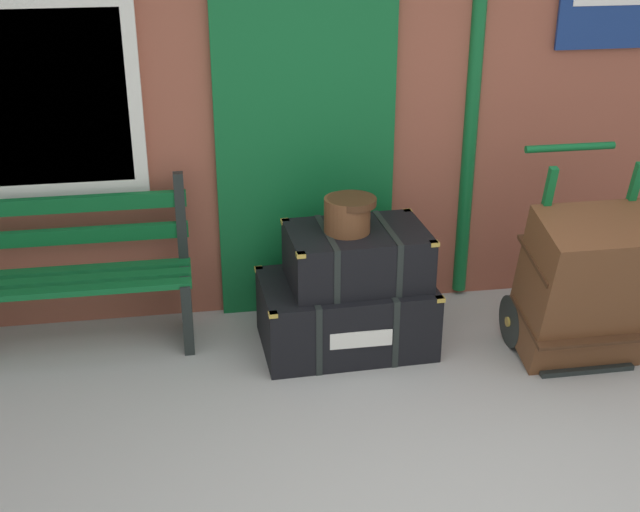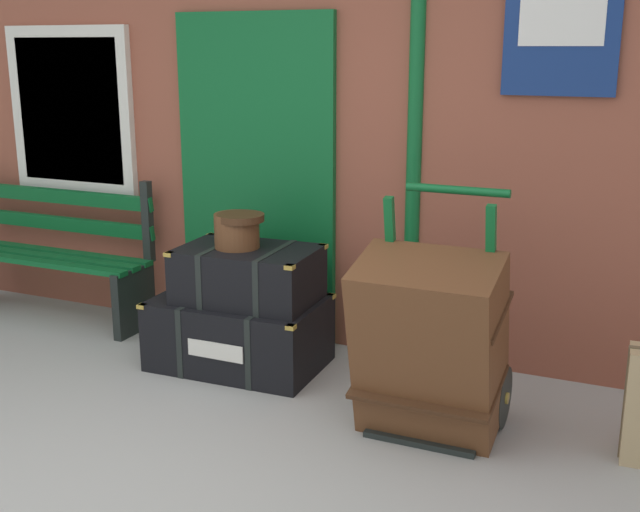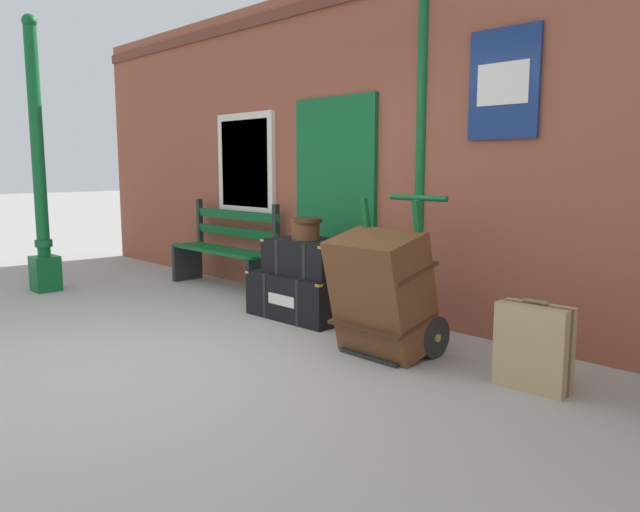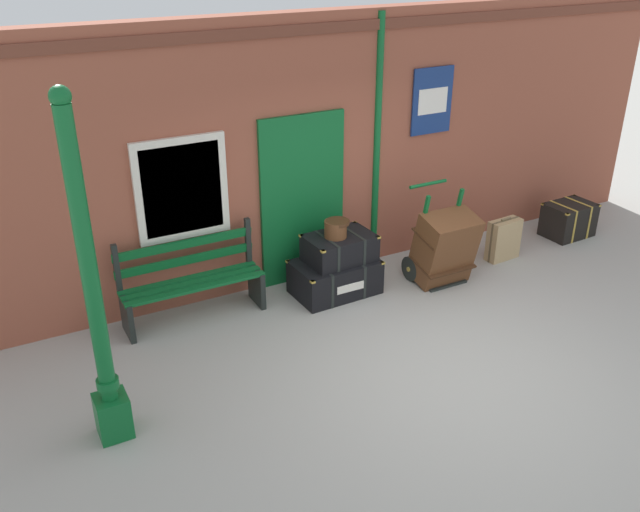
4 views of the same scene
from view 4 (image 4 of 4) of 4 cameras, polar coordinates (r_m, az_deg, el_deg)
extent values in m
plane|color=#A3A099|center=(7.14, 10.37, -9.04)|extent=(60.00, 60.00, 0.00)
cube|color=brown|center=(8.40, 0.27, 9.02)|extent=(10.40, 0.30, 3.20)
cube|color=brown|center=(7.96, 0.89, 18.55)|extent=(10.40, 0.03, 0.12)
cube|color=#0F5B28|center=(8.27, -1.47, 4.70)|extent=(1.10, 0.05, 2.10)
cube|color=#093718|center=(8.26, -1.43, 4.67)|extent=(0.06, 0.02, 2.10)
cube|color=silver|center=(7.62, -11.49, 5.52)|extent=(1.04, 0.06, 1.16)
cube|color=silver|center=(7.61, -11.45, 5.48)|extent=(0.88, 0.02, 1.00)
cylinder|color=#0F5B28|center=(8.61, 4.77, 9.35)|extent=(0.09, 0.09, 3.14)
cube|color=navy|center=(8.92, 9.36, 12.68)|extent=(0.60, 0.02, 0.84)
cube|color=white|center=(8.91, 9.41, 12.66)|extent=(0.44, 0.01, 0.32)
cube|color=#0F5B28|center=(6.34, -16.91, -12.66)|extent=(0.28, 0.28, 0.40)
cylinder|color=#0F5B28|center=(5.58, -18.81, -0.77)|extent=(0.14, 0.14, 2.52)
cylinder|color=#0F5B28|center=(6.14, -17.33, -10.09)|extent=(0.19, 0.19, 0.08)
sphere|color=#0F5B28|center=(5.16, -20.91, 12.37)|extent=(0.16, 0.16, 0.16)
cube|color=#0F5B28|center=(7.60, -10.23, -2.71)|extent=(1.60, 0.09, 0.04)
cube|color=#0F5B28|center=(7.72, -10.57, -2.27)|extent=(1.60, 0.09, 0.04)
cube|color=#0F5B28|center=(7.84, -10.90, -1.84)|extent=(1.60, 0.09, 0.04)
cube|color=#0F5B28|center=(7.80, -11.16, -0.36)|extent=(1.60, 0.05, 0.10)
cube|color=#0F5B28|center=(7.72, -11.28, 0.98)|extent=(1.60, 0.05, 0.10)
cube|color=black|center=(7.68, -15.82, -4.97)|extent=(0.06, 0.40, 0.45)
cube|color=black|center=(7.62, -16.63, -1.00)|extent=(0.06, 0.06, 0.56)
cube|color=black|center=(8.05, -5.32, -2.50)|extent=(0.06, 0.40, 0.45)
cube|color=black|center=(7.99, -6.04, 1.29)|extent=(0.06, 0.06, 0.56)
cube|color=black|center=(8.25, 1.26, -1.76)|extent=(1.02, 0.67, 0.42)
cube|color=black|center=(8.15, -0.09, -2.13)|extent=(0.06, 0.65, 0.43)
cube|color=black|center=(8.36, 2.58, -1.40)|extent=(0.06, 0.65, 0.43)
cube|color=#B79338|center=(7.71, -0.62, -2.18)|extent=(0.05, 0.05, 0.02)
cube|color=#B79338|center=(8.17, 5.25, -0.58)|extent=(0.05, 0.05, 0.02)
cube|color=#B79338|center=(8.18, -2.69, -0.47)|extent=(0.05, 0.05, 0.02)
cube|color=#B79338|center=(8.62, 2.97, 0.95)|extent=(0.05, 0.05, 0.02)
cube|color=silver|center=(8.01, 2.57, -2.66)|extent=(0.36, 0.01, 0.10)
cube|color=black|center=(8.12, 1.64, 0.69)|extent=(0.82, 0.58, 0.32)
cube|color=black|center=(8.04, 0.56, 0.41)|extent=(0.06, 0.55, 0.33)
cube|color=black|center=(8.21, 2.71, 0.96)|extent=(0.06, 0.55, 0.33)
cube|color=#B79338|center=(7.69, 0.26, 0.39)|extent=(0.05, 0.05, 0.02)
cube|color=#B79338|center=(8.07, 4.89, 1.57)|extent=(0.05, 0.05, 0.02)
cube|color=#B79338|center=(8.08, -1.57, 1.70)|extent=(0.05, 0.05, 0.02)
cube|color=#B79338|center=(8.44, 2.93, 2.78)|extent=(0.05, 0.05, 0.02)
cylinder|color=brown|center=(7.98, 1.31, 2.27)|extent=(0.27, 0.27, 0.20)
cylinder|color=#432715|center=(7.96, 1.47, 2.84)|extent=(0.28, 0.28, 0.04)
cube|color=black|center=(8.68, 10.20, -2.15)|extent=(0.56, 0.28, 0.03)
cube|color=#0F5B28|center=(8.43, 8.33, 1.49)|extent=(0.04, 0.27, 1.18)
cube|color=#0F5B28|center=(8.72, 11.00, 2.12)|extent=(0.04, 0.27, 1.18)
cylinder|color=#0F5B28|center=(8.53, 9.03, 5.97)|extent=(0.54, 0.04, 0.04)
cylinder|color=black|center=(8.62, 7.54, -1.07)|extent=(0.04, 0.32, 0.32)
cylinder|color=#B79338|center=(8.62, 7.54, -1.07)|extent=(0.07, 0.06, 0.06)
cylinder|color=black|center=(8.98, 10.88, -0.18)|extent=(0.04, 0.32, 0.32)
cylinder|color=#B79338|center=(8.98, 10.88, -0.18)|extent=(0.07, 0.06, 0.06)
cube|color=brown|center=(8.49, 10.36, 0.67)|extent=(0.68, 0.63, 0.96)
cube|color=#432715|center=(8.58, 10.26, -0.49)|extent=(0.70, 0.45, 0.13)
cube|color=#432715|center=(8.42, 10.46, 1.86)|extent=(0.70, 0.45, 0.13)
cube|color=tan|center=(9.39, 15.09, 1.33)|extent=(0.48, 0.22, 0.55)
cylinder|color=brown|center=(9.28, 15.30, 3.00)|extent=(0.16, 0.04, 0.03)
cube|color=brown|center=(9.39, 15.09, 1.33)|extent=(0.48, 0.06, 0.56)
cube|color=black|center=(10.42, 20.05, 2.87)|extent=(0.70, 0.51, 0.48)
cube|color=#B79338|center=(10.30, 19.50, 2.71)|extent=(0.06, 0.49, 0.49)
cube|color=#B79338|center=(10.53, 20.60, 3.03)|extent=(0.06, 0.49, 0.49)
cube|color=#B79338|center=(9.97, 19.99, 3.30)|extent=(0.05, 0.05, 0.02)
cube|color=#B79338|center=(10.45, 22.28, 3.93)|extent=(0.05, 0.05, 0.02)
cube|color=#B79338|center=(10.23, 18.16, 4.14)|extent=(0.05, 0.05, 0.02)
cube|color=#B79338|center=(10.70, 20.47, 4.72)|extent=(0.05, 0.05, 0.02)
camera|label=1|loc=(3.63, 24.27, 0.31)|focal=47.76mm
camera|label=2|loc=(6.73, 37.32, 1.79)|focal=44.71mm
camera|label=3|loc=(8.69, 41.84, 1.57)|focal=34.86mm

